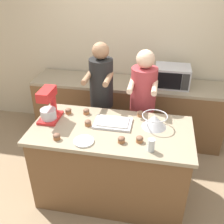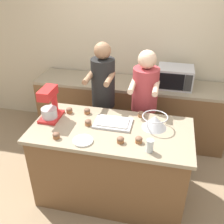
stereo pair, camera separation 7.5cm
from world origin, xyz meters
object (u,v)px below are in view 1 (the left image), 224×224
stand_mixer (49,106)px  cupcake_5 (57,136)px  microwave_oven (172,76)px  cupcake_3 (121,140)px  cupcake_1 (68,111)px  cupcake_6 (140,114)px  baking_tray (113,123)px  cupcake_0 (88,123)px  drinking_glass (151,145)px  small_plate (84,141)px  person_left (102,102)px  mixing_bowl (154,121)px  cupcake_2 (86,111)px  cupcake_4 (140,139)px  person_right (142,108)px

stand_mixer → cupcake_5: bearing=-59.0°
microwave_oven → cupcake_3: size_ratio=6.70×
stand_mixer → cupcake_3: 0.89m
microwave_oven → stand_mixer: bearing=-137.7°
cupcake_1 → cupcake_6: same height
microwave_oven → cupcake_5: 1.90m
baking_tray → cupcake_0: (-0.26, -0.08, 0.01)m
stand_mixer → cupcake_1: bearing=43.9°
cupcake_6 → cupcake_5: bearing=-142.1°
drinking_glass → small_plate: 0.65m
drinking_glass → cupcake_5: size_ratio=1.79×
person_left → microwave_oven: size_ratio=3.46×
mixing_bowl → cupcake_6: 0.25m
drinking_glass → cupcake_5: bearing=179.7°
cupcake_2 → cupcake_4: bearing=-32.8°
drinking_glass → cupcake_1: (-0.97, 0.50, -0.03)m
microwave_oven → cupcake_6: microwave_oven is taller
microwave_oven → cupcake_4: bearing=-102.1°
cupcake_5 → cupcake_6: size_ratio=1.00×
small_plate → stand_mixer: bearing=144.7°
person_left → small_plate: (0.04, -0.95, 0.06)m
person_right → cupcake_1: person_right is taller
cupcake_6 → baking_tray: bearing=-140.3°
person_left → cupcake_6: 0.65m
drinking_glass → person_right: bearing=99.4°
mixing_bowl → small_plate: mixing_bowl is taller
cupcake_1 → cupcake_4: bearing=-24.4°
person_left → baking_tray: person_left is taller
person_right → baking_tray: (-0.26, -0.58, 0.11)m
microwave_oven → cupcake_2: microwave_oven is taller
small_plate → person_left: bearing=92.4°
person_left → person_right: 0.53m
baking_tray → cupcake_6: size_ratio=5.61×
baking_tray → cupcake_0: cupcake_0 is taller
mixing_bowl → cupcake_4: bearing=-112.5°
drinking_glass → cupcake_6: 0.62m
mixing_bowl → cupcake_1: 0.98m
cupcake_6 → microwave_oven: bearing=70.0°
person_left → stand_mixer: person_left is taller
drinking_glass → small_plate: bearing=179.1°
cupcake_4 → microwave_oven: bearing=77.9°
microwave_oven → cupcake_2: 1.40m
cupcake_2 → person_left: bearing=79.3°
cupcake_0 → cupcake_5: 0.38m
person_right → microwave_oven: size_ratio=3.33×
small_plate → microwave_oven: bearing=61.5°
small_plate → cupcake_5: size_ratio=2.79×
cupcake_6 → cupcake_1: bearing=-173.2°
small_plate → baking_tray: bearing=58.7°
person_right → mixing_bowl: person_right is taller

